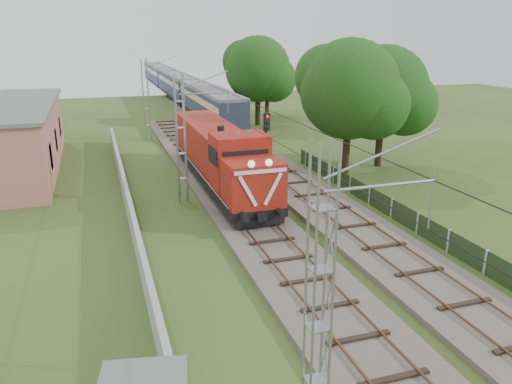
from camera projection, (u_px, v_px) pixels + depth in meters
name	position (u px, v px, depth m)	size (l,w,h in m)	color
ground	(301.00, 281.00, 21.70)	(140.00, 140.00, 0.00)	#2E481B
track_main	(253.00, 222.00, 27.99)	(4.20, 70.00, 0.45)	#6B6054
track_side	(263.00, 161.00, 41.24)	(4.20, 80.00, 0.45)	#6B6054
catenary	(182.00, 140.00, 30.48)	(3.31, 70.00, 8.00)	gray
boundary_wall	(127.00, 197.00, 30.45)	(0.25, 40.00, 1.50)	#9E9E99
station_building	(0.00, 137.00, 38.26)	(8.40, 20.40, 5.22)	#B1635F
fence	(418.00, 223.00, 26.58)	(0.12, 32.00, 1.20)	black
locomotive	(220.00, 155.00, 34.10)	(3.17, 18.11, 4.60)	black
coach_rake	(177.00, 84.00, 79.28)	(3.08, 68.74, 3.56)	black
signal_post	(266.00, 137.00, 32.96)	(0.59, 0.46, 5.38)	black
tree_a	(351.00, 90.00, 36.54)	(7.74, 7.37, 10.03)	#372016
tree_b	(384.00, 92.00, 38.67)	(7.34, 6.99, 9.51)	#372016
tree_c	(259.00, 70.00, 56.37)	(7.76, 7.39, 10.06)	#372016
tree_d	(268.00, 78.00, 63.64)	(5.93, 5.65, 7.69)	#372016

